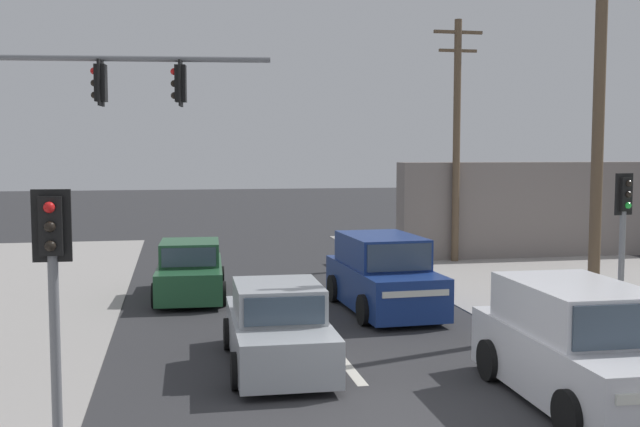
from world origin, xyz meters
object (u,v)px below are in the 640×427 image
at_px(utility_pole_midground_right, 599,89).
at_px(suv_oncoming_mid, 383,276).
at_px(pedestal_signal_left_kerb, 53,288).
at_px(suv_receding_far, 579,348).
at_px(sedan_crossing_left, 190,272).
at_px(pedestal_signal_right_kerb, 623,230).
at_px(traffic_signal_mast, 59,143).
at_px(utility_pole_background_right, 457,135).
at_px(sedan_oncoming_near, 278,329).

relative_size(utility_pole_midground_right, suv_oncoming_mid, 2.22).
xyz_separation_m(pedestal_signal_left_kerb, suv_receding_far, (7.65, 1.67, -1.53)).
xyz_separation_m(pedestal_signal_left_kerb, sedan_crossing_left, (1.77, 11.62, -1.71)).
height_order(pedestal_signal_right_kerb, pedestal_signal_left_kerb, same).
bearing_deg(suv_oncoming_mid, pedestal_signal_right_kerb, -49.41).
bearing_deg(suv_receding_far, pedestal_signal_left_kerb, -167.72).
distance_m(utility_pole_midground_right, traffic_signal_mast, 11.38).
bearing_deg(suv_receding_far, sedan_crossing_left, 120.58).
bearing_deg(pedestal_signal_right_kerb, traffic_signal_mast, 174.94).
height_order(traffic_signal_mast, pedestal_signal_left_kerb, traffic_signal_mast).
bearing_deg(sedan_crossing_left, traffic_signal_mast, -112.04).
bearing_deg(sedan_crossing_left, pedestal_signal_right_kerb, -39.74).
bearing_deg(suv_oncoming_mid, traffic_signal_mast, -154.52).
bearing_deg(utility_pole_midground_right, sedan_crossing_left, 148.28).
distance_m(traffic_signal_mast, sedan_crossing_left, 7.41).
height_order(utility_pole_background_right, sedan_crossing_left, utility_pole_background_right).
distance_m(traffic_signal_mast, suv_receding_far, 9.76).
height_order(utility_pole_midground_right, pedestal_signal_right_kerb, utility_pole_midground_right).
relative_size(pedestal_signal_right_kerb, sedan_crossing_left, 0.83).
distance_m(suv_oncoming_mid, sedan_crossing_left, 5.42).
bearing_deg(sedan_crossing_left, utility_pole_background_right, 27.39).
bearing_deg(sedan_oncoming_near, suv_oncoming_mid, 53.16).
bearing_deg(traffic_signal_mast, sedan_crossing_left, 67.96).
bearing_deg(suv_oncoming_mid, utility_pole_midground_right, -34.24).
relative_size(utility_pole_midground_right, pedestal_signal_right_kerb, 2.87).
distance_m(traffic_signal_mast, sedan_oncoming_near, 5.31).
bearing_deg(suv_receding_far, sedan_oncoming_near, 146.19).
distance_m(pedestal_signal_left_kerb, sedan_oncoming_near, 5.90).
height_order(utility_pole_background_right, sedan_oncoming_near, utility_pole_background_right).
height_order(pedestal_signal_right_kerb, sedan_crossing_left, pedestal_signal_right_kerb).
distance_m(utility_pole_background_right, suv_receding_far, 15.82).
height_order(suv_oncoming_mid, sedan_crossing_left, suv_oncoming_mid).
bearing_deg(traffic_signal_mast, pedestal_signal_right_kerb, -5.06).
bearing_deg(sedan_oncoming_near, traffic_signal_mast, 166.89).
bearing_deg(suv_receding_far, utility_pole_midground_right, 56.67).
height_order(utility_pole_background_right, pedestal_signal_left_kerb, utility_pole_background_right).
height_order(utility_pole_background_right, pedestal_signal_right_kerb, utility_pole_background_right).
height_order(utility_pole_midground_right, suv_oncoming_mid, utility_pole_midground_right).
relative_size(utility_pole_midground_right, sedan_crossing_left, 2.37).
distance_m(pedestal_signal_left_kerb, suv_receding_far, 7.98).
xyz_separation_m(utility_pole_background_right, sedan_crossing_left, (-9.60, -4.97, -3.87)).
bearing_deg(suv_oncoming_mid, sedan_oncoming_near, -126.84).
distance_m(utility_pole_background_right, traffic_signal_mast, 16.37).
distance_m(pedestal_signal_left_kerb, suv_oncoming_mid, 11.17).
distance_m(traffic_signal_mast, pedestal_signal_right_kerb, 11.12).
height_order(pedestal_signal_left_kerb, suv_receding_far, pedestal_signal_left_kerb).
distance_m(utility_pole_background_right, suv_oncoming_mid, 9.78).
bearing_deg(pedestal_signal_right_kerb, pedestal_signal_left_kerb, -156.00).
xyz_separation_m(utility_pole_midground_right, traffic_signal_mast, (-11.30, -0.62, -1.21)).
height_order(sedan_crossing_left, suv_receding_far, suv_receding_far).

